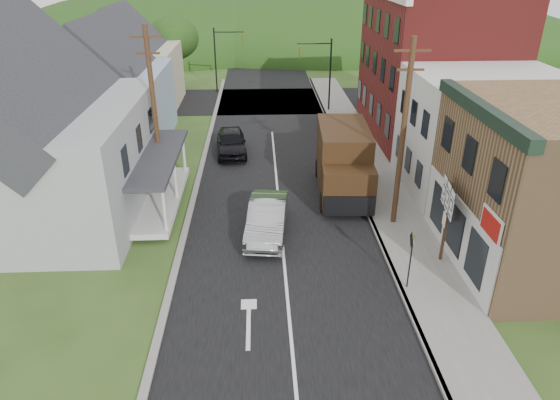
{
  "coord_description": "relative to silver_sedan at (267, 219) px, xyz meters",
  "views": [
    {
      "loc": [
        -0.98,
        -18.0,
        12.07
      ],
      "look_at": [
        -0.1,
        1.97,
        2.2
      ],
      "focal_mm": 32.0,
      "sensor_mm": 36.0,
      "label": 1
    }
  ],
  "objects": [
    {
      "name": "dark_sedan",
      "position": [
        -2.18,
        10.84,
        -0.01
      ],
      "size": [
        2.27,
        4.88,
        1.62
      ],
      "primitive_type": "imported",
      "rotation": [
        0.0,
        0.0,
        0.08
      ],
      "color": "black",
      "rests_on": "ground"
    },
    {
      "name": "house_blue",
      "position": [
        -10.32,
        14.22,
        2.87
      ],
      "size": [
        7.14,
        8.16,
        7.28
      ],
      "color": "#8BA7BE",
      "rests_on": "ground"
    },
    {
      "name": "storefront_white",
      "position": [
        11.98,
        4.72,
        2.43
      ],
      "size": [
        8.0,
        7.0,
        6.5
      ],
      "primitive_type": "cube",
      "color": "silver",
      "rests_on": "ground"
    },
    {
      "name": "house_cream",
      "position": [
        -10.82,
        23.22,
        2.87
      ],
      "size": [
        7.14,
        8.16,
        7.28
      ],
      "color": "#B8AF8E",
      "rests_on": "ground"
    },
    {
      "name": "cross_road",
      "position": [
        0.68,
        24.22,
        -0.82
      ],
      "size": [
        60.0,
        9.0,
        0.02
      ],
      "primitive_type": "cube",
      "color": "black",
      "rests_on": "ground"
    },
    {
      "name": "warning_sign",
      "position": [
        5.46,
        -4.69,
        0.95
      ],
      "size": [
        0.14,
        0.7,
        2.53
      ],
      "rotation": [
        0.0,
        0.0,
        -0.1
      ],
      "color": "black",
      "rests_on": "sidewalk_right"
    },
    {
      "name": "sidewalk_right",
      "position": [
        6.58,
        5.22,
        -0.75
      ],
      "size": [
        2.8,
        55.0,
        0.15
      ],
      "primitive_type": "cube",
      "color": "slate",
      "rests_on": "ground"
    },
    {
      "name": "utility_pole_right",
      "position": [
        6.28,
        0.72,
        3.83
      ],
      "size": [
        1.6,
        0.26,
        9.0
      ],
      "color": "#472D19",
      "rests_on": "ground"
    },
    {
      "name": "traffic_signal_left",
      "position": [
        -3.62,
        27.72,
        2.94
      ],
      "size": [
        2.87,
        0.2,
        6.0
      ],
      "color": "black",
      "rests_on": "ground"
    },
    {
      "name": "utility_pole_left",
      "position": [
        -5.82,
        5.22,
        3.83
      ],
      "size": [
        1.6,
        0.26,
        9.0
      ],
      "color": "#472D19",
      "rests_on": "ground"
    },
    {
      "name": "silver_sedan",
      "position": [
        0.0,
        0.0,
        0.0
      ],
      "size": [
        2.26,
        5.14,
        1.64
      ],
      "primitive_type": "imported",
      "rotation": [
        0.0,
        0.0,
        -0.11
      ],
      "color": "#A7A7AB",
      "rests_on": "ground"
    },
    {
      "name": "road",
      "position": [
        0.68,
        7.22,
        -0.82
      ],
      "size": [
        9.0,
        90.0,
        0.02
      ],
      "primitive_type": "cube",
      "color": "black",
      "rests_on": "ground"
    },
    {
      "name": "storefront_tan",
      "position": [
        11.98,
        -2.78,
        2.68
      ],
      "size": [
        8.0,
        8.0,
        7.0
      ],
      "primitive_type": "cube",
      "color": "brown",
      "rests_on": "ground"
    },
    {
      "name": "tree_left_d",
      "position": [
        -8.32,
        29.22,
        4.06
      ],
      "size": [
        4.8,
        4.8,
        6.94
      ],
      "color": "#382616",
      "rests_on": "ground"
    },
    {
      "name": "storefront_red",
      "position": [
        11.98,
        14.22,
        4.18
      ],
      "size": [
        8.0,
        12.0,
        10.0
      ],
      "primitive_type": "cube",
      "color": "maroon",
      "rests_on": "ground"
    },
    {
      "name": "route_sign_cluster",
      "position": [
        7.43,
        -2.75,
        1.72
      ],
      "size": [
        0.38,
        2.1,
        3.69
      ],
      "rotation": [
        0.0,
        0.0,
        -0.14
      ],
      "color": "#472D19",
      "rests_on": "sidewalk_right"
    },
    {
      "name": "delivery_van",
      "position": [
        4.29,
        4.43,
        1.03
      ],
      "size": [
        3.04,
        6.7,
        3.67
      ],
      "rotation": [
        0.0,
        0.0,
        -0.06
      ],
      "color": "black",
      "rests_on": "ground"
    },
    {
      "name": "forested_ridge",
      "position": [
        0.68,
        52.22,
        -0.82
      ],
      "size": [
        90.0,
        30.0,
        16.0
      ],
      "primitive_type": "ellipsoid",
      "color": "#19340F",
      "rests_on": "ground"
    },
    {
      "name": "traffic_signal_right",
      "position": [
        4.98,
        20.72,
        2.94
      ],
      "size": [
        2.87,
        0.2,
        6.0
      ],
      "color": "black",
      "rests_on": "ground"
    },
    {
      "name": "curb_left",
      "position": [
        -3.97,
        5.22,
        -0.76
      ],
      "size": [
        0.3,
        55.0,
        0.12
      ],
      "primitive_type": "cube",
      "color": "slate",
      "rests_on": "ground"
    },
    {
      "name": "house_gray",
      "position": [
        -11.32,
        3.22,
        3.41
      ],
      "size": [
        10.2,
        12.24,
        8.35
      ],
      "color": "#A2A4A7",
      "rests_on": "ground"
    },
    {
      "name": "tree_left_c",
      "position": [
        -18.32,
        17.22,
        5.11
      ],
      "size": [
        5.8,
        5.8,
        8.41
      ],
      "color": "#382616",
      "rests_on": "ground"
    },
    {
      "name": "curb_right",
      "position": [
        5.23,
        5.22,
        -0.75
      ],
      "size": [
        0.2,
        55.0,
        0.15
      ],
      "primitive_type": "cube",
      "color": "slate",
      "rests_on": "ground"
    },
    {
      "name": "ground",
      "position": [
        0.68,
        -2.78,
        -0.82
      ],
      "size": [
        120.0,
        120.0,
        0.0
      ],
      "primitive_type": "plane",
      "color": "#2D4719",
      "rests_on": "ground"
    }
  ]
}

